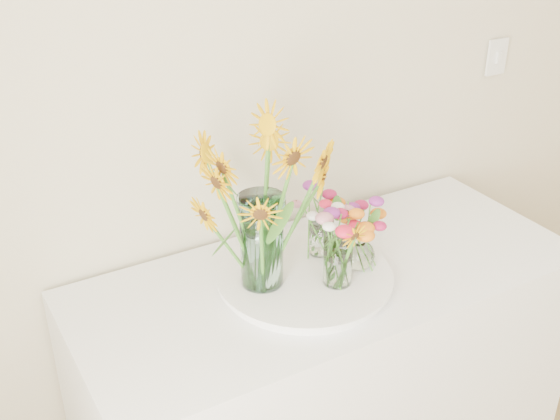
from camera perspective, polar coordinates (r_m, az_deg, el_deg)
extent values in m
cube|color=white|center=(2.19, 3.66, -14.99)|extent=(1.40, 0.60, 0.90)
cylinder|color=white|center=(1.86, 2.02, -5.67)|extent=(0.44, 0.44, 0.02)
cylinder|color=#A6DEDB|center=(1.75, -1.50, -2.57)|extent=(0.13, 0.13, 0.25)
cylinder|color=white|center=(1.79, 4.72, -4.32)|extent=(0.09, 0.09, 0.13)
cylinder|color=white|center=(1.92, 3.37, -2.14)|extent=(0.07, 0.07, 0.12)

